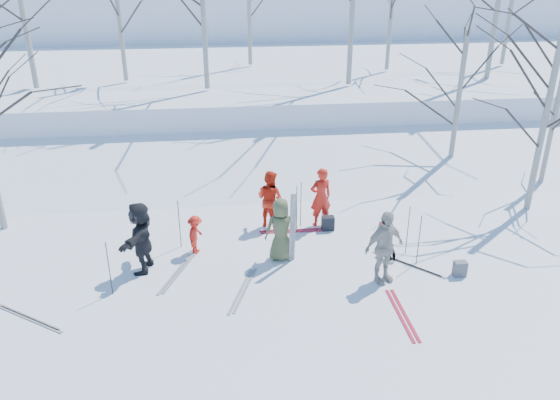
{
  "coord_description": "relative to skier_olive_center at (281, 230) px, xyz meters",
  "views": [
    {
      "loc": [
        -1.5,
        -11.23,
        7.08
      ],
      "look_at": [
        0.0,
        1.5,
        1.3
      ],
      "focal_mm": 35.0,
      "sensor_mm": 36.0,
      "label": 1
    }
  ],
  "objects": [
    {
      "name": "skier_grey_west",
      "position": [
        -3.4,
        -0.14,
        0.08
      ],
      "size": [
        0.88,
        1.74,
        1.79
      ],
      "primitive_type": "imported",
      "rotation": [
        0.0,
        0.0,
        4.49
      ],
      "color": "black",
      "rests_on": "ground"
    },
    {
      "name": "snow_plateau",
      "position": [
        0.06,
        16.23,
        0.18
      ],
      "size": [
        70.0,
        18.0,
        2.2
      ],
      "primitive_type": "cube",
      "color": "white",
      "rests_on": "ground"
    },
    {
      "name": "ground",
      "position": [
        0.06,
        -0.77,
        -0.82
      ],
      "size": [
        120.0,
        120.0,
        0.0
      ],
      "primitive_type": "plane",
      "color": "white",
      "rests_on": "ground"
    },
    {
      "name": "snow_ramp",
      "position": [
        0.06,
        6.23,
        -0.67
      ],
      "size": [
        70.0,
        9.49,
        4.12
      ],
      "primitive_type": "cube",
      "rotation": [
        0.3,
        0.0,
        0.0
      ],
      "color": "white",
      "rests_on": "ground"
    },
    {
      "name": "skier_redor_behind",
      "position": [
        -0.09,
        1.89,
        0.01
      ],
      "size": [
        1.02,
        1.0,
        1.66
      ],
      "primitive_type": "imported",
      "rotation": [
        0.0,
        0.0,
        2.44
      ],
      "color": "red",
      "rests_on": "ground"
    },
    {
      "name": "ski_pair_b",
      "position": [
        2.31,
        -2.7,
        -0.81
      ],
      "size": [
        0.21,
        1.9,
        0.02
      ],
      "primitive_type": null,
      "rotation": [
        0.0,
        0.0,
        -0.0
      ],
      "color": "#B0192F",
      "rests_on": "ground"
    },
    {
      "name": "birch_plateau_i",
      "position": [
        6.49,
        12.88,
        3.82
      ],
      "size": [
        4.01,
        4.01,
        4.87
      ],
      "primitive_type": null,
      "color": "silver",
      "rests_on": "snow_plateau"
    },
    {
      "name": "ski_pole_e",
      "position": [
        0.77,
        1.76,
        -0.15
      ],
      "size": [
        0.02,
        0.02,
        1.34
      ],
      "primitive_type": "cylinder",
      "color": "black",
      "rests_on": "ground"
    },
    {
      "name": "dog",
      "position": [
        2.73,
        -0.28,
        -0.58
      ],
      "size": [
        0.51,
        0.63,
        0.49
      ],
      "primitive_type": "imported",
      "rotation": [
        0.0,
        0.0,
        3.66
      ],
      "color": "black",
      "rests_on": "ground"
    },
    {
      "name": "upright_ski_right",
      "position": [
        0.31,
        -0.19,
        0.13
      ],
      "size": [
        0.09,
        0.23,
        1.89
      ],
      "primitive_type": "cube",
      "rotation": [
        0.1,
        0.0,
        0.08
      ],
      "color": "silver",
      "rests_on": "ground"
    },
    {
      "name": "ski_pole_a",
      "position": [
        -2.56,
        0.92,
        -0.15
      ],
      "size": [
        0.02,
        0.02,
        1.34
      ],
      "primitive_type": "cylinder",
      "color": "black",
      "rests_on": "ground"
    },
    {
      "name": "birch_edge_c",
      "position": [
        9.24,
        3.8,
        1.2
      ],
      "size": [
        3.43,
        3.43,
        4.04
      ],
      "primitive_type": null,
      "color": "silver",
      "rests_on": "ground"
    },
    {
      "name": "birch_edge_e",
      "position": [
        6.66,
        5.31,
        1.62
      ],
      "size": [
        4.02,
        4.02,
        4.89
      ],
      "primitive_type": null,
      "color": "silver",
      "rests_on": "ground"
    },
    {
      "name": "birch_plateau_e",
      "position": [
        -1.79,
        9.91,
        4.66
      ],
      "size": [
        5.19,
        5.19,
        6.56
      ],
      "primitive_type": null,
      "color": "silver",
      "rests_on": "snow_plateau"
    },
    {
      "name": "ski_pair_a",
      "position": [
        3.12,
        -0.7,
        -0.81
      ],
      "size": [
        2.1,
        2.1,
        0.02
      ],
      "primitive_type": null,
      "rotation": [
        0.0,
        0.0,
        0.75
      ],
      "color": "silver",
      "rests_on": "ground"
    },
    {
      "name": "birch_plateau_a",
      "position": [
        -5.22,
        11.83,
        4.13
      ],
      "size": [
        4.45,
        4.45,
        5.5
      ],
      "primitive_type": null,
      "color": "silver",
      "rests_on": "snow_plateau"
    },
    {
      "name": "skier_olive_center",
      "position": [
        0.0,
        0.0,
        0.0
      ],
      "size": [
        0.84,
        0.59,
        1.64
      ],
      "primitive_type": "imported",
      "rotation": [
        0.0,
        0.0,
        3.23
      ],
      "color": "#4C5432",
      "rests_on": "ground"
    },
    {
      "name": "ski_pair_e",
      "position": [
        0.53,
        1.43,
        -0.81
      ],
      "size": [
        0.3,
        1.91,
        0.02
      ],
      "primitive_type": null,
      "rotation": [
        0.0,
        0.0,
        1.54
      ],
      "color": "#B0192F",
      "rests_on": "ground"
    },
    {
      "name": "skier_red_seated",
      "position": [
        -2.14,
        0.55,
        -0.3
      ],
      "size": [
        0.59,
        0.76,
        1.04
      ],
      "primitive_type": "imported",
      "rotation": [
        0.0,
        0.0,
        1.23
      ],
      "color": "red",
      "rests_on": "ground"
    },
    {
      "name": "ski_pair_d",
      "position": [
        -5.62,
        -1.9,
        -0.81
      ],
      "size": [
        1.98,
        2.09,
        0.02
      ],
      "primitive_type": null,
      "rotation": [
        0.0,
        0.0,
        0.96
      ],
      "color": "silver",
      "rests_on": "ground"
    },
    {
      "name": "backpack_dark",
      "position": [
        1.5,
        1.43,
        -0.62
      ],
      "size": [
        0.34,
        0.24,
        0.4
      ],
      "primitive_type": "cube",
      "color": "black",
      "rests_on": "ground"
    },
    {
      "name": "ski_pole_b",
      "position": [
        0.62,
        1.52,
        -0.15
      ],
      "size": [
        0.02,
        0.02,
        1.34
      ],
      "primitive_type": "cylinder",
      "color": "black",
      "rests_on": "ground"
    },
    {
      "name": "ski_pair_c",
      "position": [
        -2.59,
        -0.44,
        -0.81
      ],
      "size": [
        1.5,
        2.04,
        0.02
      ],
      "primitive_type": null,
      "rotation": [
        0.0,
        0.0,
        -0.38
      ],
      "color": "silver",
      "rests_on": "ground"
    },
    {
      "name": "ski_pole_c",
      "position": [
        -4.01,
        -1.15,
        -0.15
      ],
      "size": [
        0.02,
        0.02,
        1.34
      ],
      "primitive_type": "cylinder",
      "color": "black",
      "rests_on": "ground"
    },
    {
      "name": "backpack_grey",
      "position": [
        4.18,
        -1.32,
        -0.63
      ],
      "size": [
        0.3,
        0.2,
        0.38
      ],
      "primitive_type": "cube",
      "color": "#53555B",
      "rests_on": "ground"
    },
    {
      "name": "birch_edge_b",
      "position": [
        7.81,
        2.08,
        1.96
      ],
      "size": [
        4.5,
        4.5,
        5.57
      ],
      "primitive_type": null,
      "color": "silver",
      "rests_on": "ground"
    },
    {
      "name": "ski_pole_f",
      "position": [
        3.24,
        -0.12,
        -0.15
      ],
      "size": [
        0.02,
        0.02,
        1.34
      ],
      "primitive_type": "cylinder",
      "color": "black",
      "rests_on": "ground"
    },
    {
      "name": "ski_pair_f",
      "position": [
        -1.05,
        -1.36,
        -0.81
      ],
      "size": [
        1.37,
        2.02,
        0.02
      ],
      "primitive_type": null,
      "rotation": [
        0.0,
        0.0,
        -0.33
      ],
      "color": "silver",
      "rests_on": "ground"
    },
    {
      "name": "upright_ski_left",
      "position": [
        0.23,
        -0.22,
        0.13
      ],
      "size": [
        0.1,
        0.16,
        1.9
      ],
      "primitive_type": "cube",
      "rotation": [
        0.07,
        0.0,
        0.17
      ],
      "color": "silver",
      "rests_on": "ground"
    },
    {
      "name": "backpack_red",
      "position": [
        2.98,
        0.82,
        -0.61
      ],
      "size": [
        0.32,
        0.22,
        0.42
      ],
      "primitive_type": "cube",
      "color": "maroon",
      "rests_on": "ground"
    },
    {
      "name": "skier_cream_east",
      "position": [
        2.25,
        -1.31,
        0.08
      ],
      "size": [
        1.14,
        0.8,
        1.8
      ],
      "primitive_type": "imported",
      "rotation": [
        0.0,
        0.0,
        0.38
      ],
      "color": "beige",
      "rests_on": "ground"
    },
    {
      "name": "skier_red_north",
      "position": [
        1.34,
        1.76,
        0.04
      ],
      "size": [
        0.7,
        0.54,
        1.73
      ],
      "primitive_type": "imported",
      "rotation": [
        0.0,
        0.0,
        3.36
      ],
      "color": "red",
      "rests_on": "ground"
    },
    {
      "name": "far_hill",
      "position": [
        0.06,
        37.23,
        1.18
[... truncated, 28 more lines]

